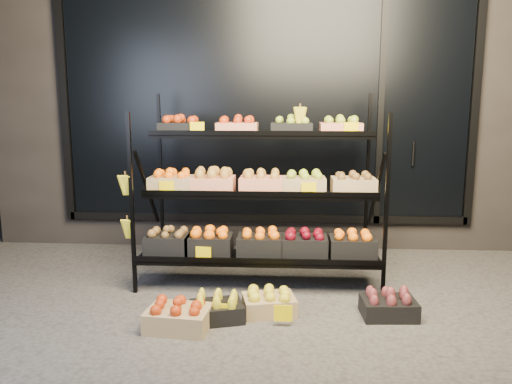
# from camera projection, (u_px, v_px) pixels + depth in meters

# --- Properties ---
(ground) EXTENTS (24.00, 24.00, 0.00)m
(ground) POSITION_uv_depth(u_px,v_px,m) (256.00, 304.00, 3.95)
(ground) COLOR #514F4C
(ground) RESTS_ON ground
(building) EXTENTS (6.00, 2.08, 3.50)m
(building) POSITION_uv_depth(u_px,v_px,m) (268.00, 89.00, 6.19)
(building) COLOR #2D2826
(building) RESTS_ON ground
(display_rack) EXTENTS (2.18, 1.02, 1.66)m
(display_rack) POSITION_uv_depth(u_px,v_px,m) (259.00, 193.00, 4.41)
(display_rack) COLOR black
(display_rack) RESTS_ON ground
(tag_floor_a) EXTENTS (0.13, 0.01, 0.12)m
(tag_floor_a) POSITION_uv_depth(u_px,v_px,m) (225.00, 317.00, 3.56)
(tag_floor_a) COLOR #EECF00
(tag_floor_a) RESTS_ON ground
(tag_floor_b) EXTENTS (0.13, 0.01, 0.12)m
(tag_floor_b) POSITION_uv_depth(u_px,v_px,m) (283.00, 319.00, 3.54)
(tag_floor_b) COLOR #EECF00
(tag_floor_b) RESTS_ON ground
(floor_crate_left) EXTENTS (0.46, 0.36, 0.21)m
(floor_crate_left) POSITION_uv_depth(u_px,v_px,m) (178.00, 315.00, 3.50)
(floor_crate_left) COLOR tan
(floor_crate_left) RESTS_ON ground
(floor_crate_midleft) EXTENTS (0.44, 0.37, 0.19)m
(floor_crate_midleft) POSITION_uv_depth(u_px,v_px,m) (217.00, 308.00, 3.64)
(floor_crate_midleft) COLOR black
(floor_crate_midleft) RESTS_ON ground
(floor_crate_midright) EXTENTS (0.43, 0.36, 0.20)m
(floor_crate_midright) POSITION_uv_depth(u_px,v_px,m) (269.00, 302.00, 3.76)
(floor_crate_midright) COLOR tan
(floor_crate_midright) RESTS_ON ground
(floor_crate_right) EXTENTS (0.41, 0.31, 0.20)m
(floor_crate_right) POSITION_uv_depth(u_px,v_px,m) (389.00, 305.00, 3.70)
(floor_crate_right) COLOR black
(floor_crate_right) RESTS_ON ground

